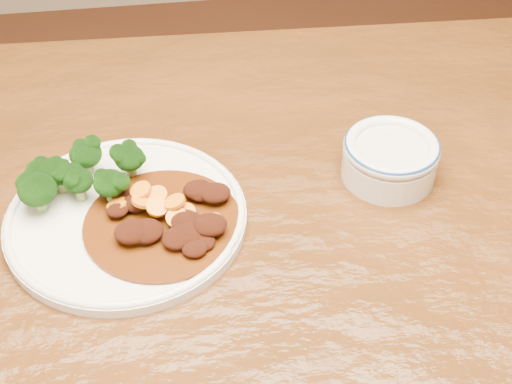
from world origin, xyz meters
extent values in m
cube|color=#4F280D|center=(0.00, 0.00, 0.73)|extent=(1.54, 0.96, 0.04)
cylinder|color=white|center=(-0.16, 0.04, 0.76)|extent=(0.28, 0.28, 0.01)
torus|color=white|center=(-0.16, 0.04, 0.76)|extent=(0.28, 0.28, 0.01)
cylinder|color=#81A253|center=(-0.25, 0.09, 0.77)|extent=(0.01, 0.01, 0.02)
ellipsoid|color=black|center=(-0.25, 0.09, 0.79)|extent=(0.04, 0.04, 0.03)
cylinder|color=#81A253|center=(-0.18, 0.06, 0.77)|extent=(0.01, 0.01, 0.02)
ellipsoid|color=black|center=(-0.18, 0.06, 0.79)|extent=(0.04, 0.04, 0.03)
cylinder|color=#81A253|center=(-0.21, 0.12, 0.77)|extent=(0.01, 0.01, 0.02)
ellipsoid|color=black|center=(-0.21, 0.12, 0.79)|extent=(0.04, 0.04, 0.03)
cylinder|color=#81A253|center=(-0.16, 0.10, 0.77)|extent=(0.01, 0.01, 0.02)
ellipsoid|color=black|center=(-0.16, 0.10, 0.79)|extent=(0.04, 0.04, 0.03)
cylinder|color=#81A253|center=(-0.22, 0.07, 0.77)|extent=(0.01, 0.01, 0.02)
ellipsoid|color=black|center=(-0.22, 0.07, 0.79)|extent=(0.03, 0.03, 0.03)
cylinder|color=#81A253|center=(-0.26, 0.06, 0.77)|extent=(0.01, 0.01, 0.02)
ellipsoid|color=black|center=(-0.26, 0.06, 0.79)|extent=(0.04, 0.04, 0.04)
cylinder|color=#81A253|center=(-0.24, 0.09, 0.77)|extent=(0.01, 0.01, 0.02)
ellipsoid|color=black|center=(-0.24, 0.09, 0.79)|extent=(0.03, 0.03, 0.03)
cylinder|color=#4F2408|center=(-0.12, 0.01, 0.76)|extent=(0.18, 0.18, 0.00)
ellipsoid|color=black|center=(-0.08, 0.05, 0.78)|extent=(0.04, 0.03, 0.02)
ellipsoid|color=black|center=(-0.08, 0.05, 0.78)|extent=(0.03, 0.02, 0.01)
ellipsoid|color=black|center=(-0.07, -0.01, 0.78)|extent=(0.04, 0.03, 0.02)
ellipsoid|color=black|center=(-0.09, -0.04, 0.77)|extent=(0.03, 0.03, 0.01)
ellipsoid|color=black|center=(-0.11, -0.02, 0.77)|extent=(0.03, 0.03, 0.02)
ellipsoid|color=black|center=(-0.10, -0.01, 0.77)|extent=(0.04, 0.04, 0.02)
ellipsoid|color=black|center=(-0.14, -0.01, 0.78)|extent=(0.04, 0.04, 0.02)
ellipsoid|color=black|center=(-0.10, 0.00, 0.78)|extent=(0.04, 0.03, 0.02)
ellipsoid|color=black|center=(-0.15, 0.00, 0.77)|extent=(0.02, 0.02, 0.01)
ellipsoid|color=black|center=(-0.06, 0.04, 0.78)|extent=(0.04, 0.03, 0.02)
ellipsoid|color=black|center=(-0.08, -0.03, 0.77)|extent=(0.02, 0.03, 0.01)
ellipsoid|color=black|center=(-0.13, 0.03, 0.78)|extent=(0.03, 0.02, 0.01)
ellipsoid|color=black|center=(-0.17, 0.03, 0.78)|extent=(0.02, 0.02, 0.01)
ellipsoid|color=black|center=(-0.15, 0.04, 0.78)|extent=(0.03, 0.03, 0.02)
ellipsoid|color=black|center=(-0.17, 0.06, 0.77)|extent=(0.03, 0.03, 0.01)
ellipsoid|color=black|center=(-0.16, -0.01, 0.78)|extent=(0.04, 0.04, 0.02)
cylinder|color=#D4690B|center=(-0.07, 0.00, 0.78)|extent=(0.03, 0.03, 0.02)
cylinder|color=#D4690B|center=(-0.17, 0.04, 0.78)|extent=(0.03, 0.03, 0.01)
cylinder|color=#D4690B|center=(-0.13, 0.04, 0.78)|extent=(0.03, 0.03, 0.02)
cylinder|color=#D4690B|center=(-0.14, 0.03, 0.78)|extent=(0.03, 0.04, 0.01)
cylinder|color=#D4690B|center=(-0.14, 0.05, 0.79)|extent=(0.03, 0.03, 0.01)
cylinder|color=#D4690B|center=(-0.11, 0.02, 0.79)|extent=(0.03, 0.03, 0.01)
cylinder|color=#D4690B|center=(-0.11, 0.01, 0.78)|extent=(0.03, 0.03, 0.02)
cylinder|color=#D4690B|center=(-0.13, 0.02, 0.78)|extent=(0.03, 0.03, 0.01)
cylinder|color=#D4690B|center=(-0.10, 0.01, 0.78)|extent=(0.03, 0.03, 0.01)
cylinder|color=silver|center=(0.16, 0.07, 0.77)|extent=(0.12, 0.12, 0.04)
cylinder|color=beige|center=(0.16, 0.07, 0.79)|extent=(0.09, 0.09, 0.01)
torus|color=silver|center=(0.16, 0.07, 0.80)|extent=(0.12, 0.12, 0.02)
torus|color=navy|center=(0.16, 0.07, 0.80)|extent=(0.12, 0.12, 0.01)
camera|label=1|loc=(-0.10, -0.57, 1.34)|focal=50.00mm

